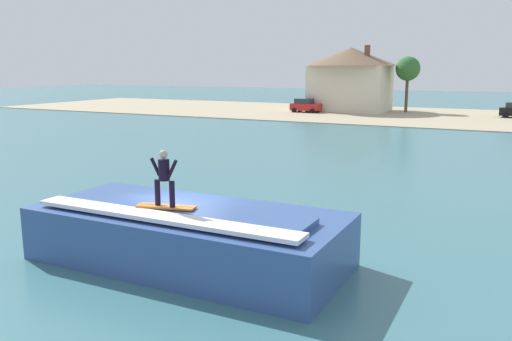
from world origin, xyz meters
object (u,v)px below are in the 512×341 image
Objects in this scene: surfboard at (166,207)px; house_with_chimney at (351,75)px; surfer at (164,175)px; tree_tall_bare at (408,69)px; wave_crest at (188,235)px; car_near_shore at (305,106)px.

house_with_chimney is at bearing 101.63° from surfboard.
surfboard is 58.69m from house_with_chimney.
surfer is 0.23× the size of tree_tall_bare.
wave_crest is at bearing -85.20° from tree_tall_bare.
tree_tall_bare reaches higher than wave_crest.
tree_tall_bare is (-4.84, 57.72, 4.75)m from wave_crest.
surfboard is 0.25× the size of tree_tall_bare.
surfer is at bearing -115.69° from wave_crest.
surfboard is 1.09× the size of surfer.
surfer is (-0.31, -0.64, 1.93)m from wave_crest.
house_with_chimney is (-11.82, 57.45, 2.08)m from surfer.
car_near_shore is at bearing 107.21° from surfer.
surfboard is at bearing -78.37° from house_with_chimney.
surfboard is at bearing -85.56° from tree_tall_bare.
surfer is 0.13× the size of house_with_chimney.
car_near_shore is at bearing 107.22° from surfboard.
tree_tall_bare is at bearing 94.44° from surfboard.
house_with_chimney reaches higher than tree_tall_bare.
car_near_shore is (-16.60, 51.97, 0.09)m from wave_crest.
house_with_chimney is (4.47, 4.84, 3.92)m from car_near_shore.
house_with_chimney is at bearing -172.91° from tree_tall_bare.
wave_crest is at bearing 64.31° from surfer.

